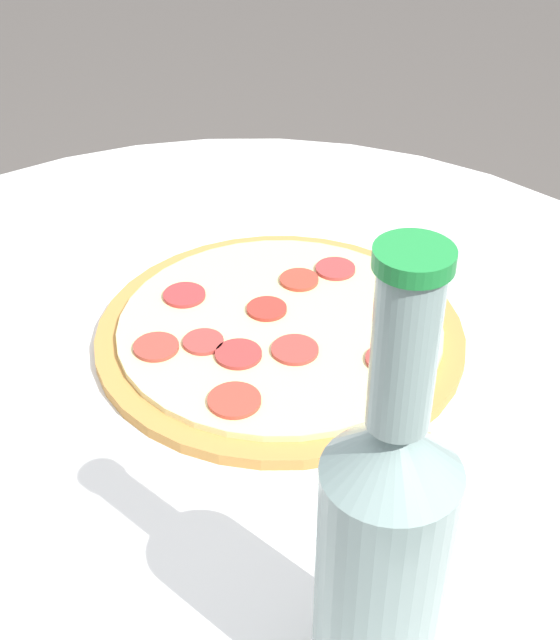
% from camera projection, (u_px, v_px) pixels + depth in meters
% --- Properties ---
extents(table, '(0.89, 0.89, 0.69)m').
position_uv_depth(table, '(238.00, 517.00, 0.84)').
color(table, silver).
rests_on(table, ground_plane).
extents(pizza, '(0.31, 0.31, 0.02)m').
position_uv_depth(pizza, '(279.00, 332.00, 0.76)').
color(pizza, '#B77F3D').
rests_on(pizza, table).
extents(beer_bottle, '(0.07, 0.07, 0.29)m').
position_uv_depth(beer_bottle, '(383.00, 554.00, 0.44)').
color(beer_bottle, gray).
rests_on(beer_bottle, table).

